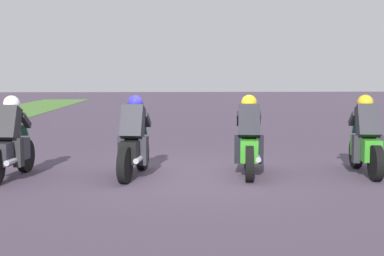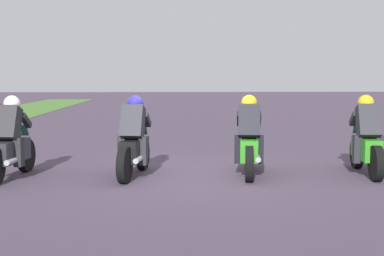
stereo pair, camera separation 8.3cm
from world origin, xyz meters
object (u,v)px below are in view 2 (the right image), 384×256
rider_lane_a (366,142)px  rider_lane_c (134,143)px  rider_lane_d (11,144)px  rider_lane_b (249,142)px

rider_lane_a → rider_lane_c: (0.04, 4.38, 0.00)m
rider_lane_c → rider_lane_d: 2.23m
rider_lane_a → rider_lane_c: 4.38m
rider_lane_a → rider_lane_b: size_ratio=1.00×
rider_lane_a → rider_lane_b: same height
rider_lane_b → rider_lane_d: 4.39m
rider_lane_a → rider_lane_c: size_ratio=1.01×
rider_lane_b → rider_lane_d: bearing=99.9°
rider_lane_b → rider_lane_d: (-0.12, 4.38, 0.00)m
rider_lane_c → rider_lane_a: bearing=-79.7°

